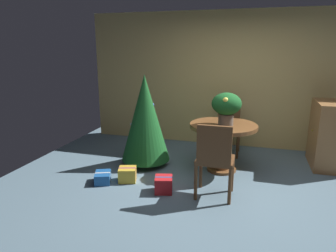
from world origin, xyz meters
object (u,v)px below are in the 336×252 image
Objects in this scene: round_dining_table at (223,138)px; wooden_chair_far at (228,123)px; holiday_tree at (145,118)px; gift_box_blue at (103,177)px; wooden_chair_near at (215,157)px; gift_box_red at (164,184)px; wooden_cabinet at (330,135)px; gift_box_gold at (127,174)px; flower_vase at (226,106)px.

wooden_chair_far is (0.00, 0.89, 0.02)m from round_dining_table.
holiday_tree is 4.30× the size of gift_box_blue.
wooden_chair_near reaches higher than gift_box_red.
gift_box_gold is at bearing -153.49° from wooden_cabinet.
flower_vase reaches higher than gift_box_gold.
gift_box_red is 2.88m from wooden_cabinet.
flower_vase is 1.51m from gift_box_red.
wooden_cabinet reaches higher than gift_box_blue.
wooden_chair_near is 1.69m from gift_box_blue.
wooden_chair_near is (-0.00, -1.86, 0.01)m from wooden_chair_far.
round_dining_table is at bearing 55.57° from gift_box_red.
wooden_cabinet is (2.94, 1.47, 0.44)m from gift_box_gold.
round_dining_table is at bearing -90.00° from wooden_chair_far.
round_dining_table reaches higher than gift_box_red.
holiday_tree is 1.18m from gift_box_blue.
flower_vase is (0.04, -0.05, 0.52)m from round_dining_table.
round_dining_table is 3.58× the size of gift_box_red.
gift_box_red reaches higher than gift_box_gold.
flower_vase is 1.63× the size of gift_box_gold.
flower_vase is 1.07m from wooden_chair_far.
wooden_chair_far is 3.26× the size of gift_box_gold.
round_dining_table is 0.69× the size of holiday_tree.
flower_vase is 1.80m from gift_box_gold.
wooden_chair_near is at bearing -7.57° from gift_box_gold.
holiday_tree is (-1.26, -0.08, 0.25)m from round_dining_table.
gift_box_blue is (-0.33, -0.14, -0.03)m from gift_box_gold.
gift_box_gold is (-1.29, 0.17, -0.47)m from wooden_chair_near.
round_dining_table is 1.04× the size of wooden_chair_far.
wooden_cabinet reaches higher than gift_box_red.
gift_box_gold is at bearing -92.02° from holiday_tree.
holiday_tree reaches higher than wooden_chair_near.
flower_vase is 1.84m from wooden_cabinet.
holiday_tree is at bearing -178.66° from flower_vase.
round_dining_table is 1.04× the size of wooden_chair_near.
wooden_chair_far is 2.49m from gift_box_blue.
flower_vase is at bearing 52.64° from gift_box_red.
flower_vase reaches higher than gift_box_red.
gift_box_blue is at bearing 178.99° from wooden_chair_near.
wooden_chair_near is 0.93× the size of wooden_cabinet.
gift_box_gold is at bearing -127.23° from wooden_chair_far.
wooden_cabinet is at bearing 26.51° from gift_box_gold.
round_dining_table is 0.89m from wooden_chair_far.
round_dining_table is 0.97× the size of wooden_cabinet.
round_dining_table is 1.93m from gift_box_blue.
wooden_cabinet is (2.32, 1.65, 0.43)m from gift_box_red.
gift_box_blue is at bearing -149.71° from round_dining_table.
wooden_chair_far is 2.18m from gift_box_gold.
gift_box_blue is at bearing -131.34° from wooden_chair_far.
gift_box_blue is (-0.35, -0.86, -0.72)m from holiday_tree.
wooden_chair_near is at bearing -90.00° from round_dining_table.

